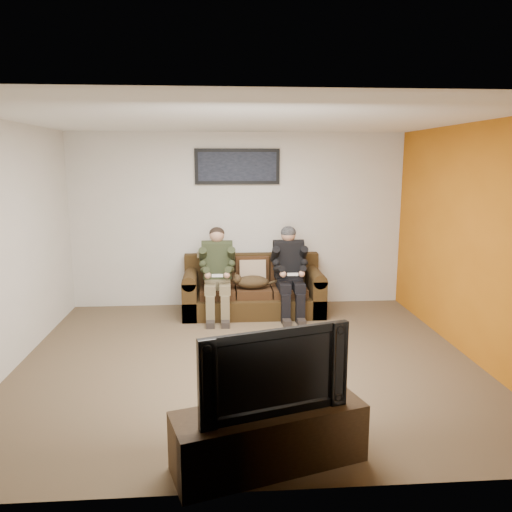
{
  "coord_description": "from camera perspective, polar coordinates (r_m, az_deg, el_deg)",
  "views": [
    {
      "loc": [
        -0.3,
        -5.23,
        2.18
      ],
      "look_at": [
        0.18,
        1.2,
        0.95
      ],
      "focal_mm": 35.0,
      "sensor_mm": 36.0,
      "label": 1
    }
  ],
  "objects": [
    {
      "name": "wall_left",
      "position": [
        5.74,
        -26.76,
        0.82
      ],
      "size": [
        0.0,
        4.5,
        4.5
      ],
      "primitive_type": "plane",
      "rotation": [
        1.57,
        0.0,
        1.57
      ],
      "color": "beige",
      "rests_on": "ground"
    },
    {
      "name": "television",
      "position": [
        3.59,
        1.58,
        -12.62
      ],
      "size": [
        1.09,
        0.45,
        0.63
      ],
      "primitive_type": "imported",
      "rotation": [
        0.0,
        0.0,
        0.29
      ],
      "color": "black",
      "rests_on": "tv_stand"
    },
    {
      "name": "person_right",
      "position": [
        7.11,
        3.85,
        -1.23
      ],
      "size": [
        0.51,
        0.86,
        1.26
      ],
      "color": "black",
      "rests_on": "sofa"
    },
    {
      "name": "person_left",
      "position": [
        7.04,
        -4.44,
        -1.39
      ],
      "size": [
        0.51,
        0.87,
        1.26
      ],
      "color": "brown",
      "rests_on": "sofa"
    },
    {
      "name": "tv_stand",
      "position": [
        3.84,
        1.53,
        -19.95
      ],
      "size": [
        1.46,
        0.83,
        0.44
      ],
      "primitive_type": "cube",
      "rotation": [
        0.0,
        0.0,
        0.29
      ],
      "color": "#332211",
      "rests_on": "ground"
    },
    {
      "name": "wall_front",
      "position": [
        3.12,
        1.38,
        -5.6
      ],
      "size": [
        5.0,
        0.0,
        5.0
      ],
      "primitive_type": "plane",
      "rotation": [
        -1.57,
        0.0,
        0.0
      ],
      "color": "beige",
      "rests_on": "ground"
    },
    {
      "name": "wall_back",
      "position": [
        7.54,
        -1.98,
        4.09
      ],
      "size": [
        5.0,
        0.0,
        5.0
      ],
      "primitive_type": "plane",
      "rotation": [
        1.57,
        0.0,
        0.0
      ],
      "color": "beige",
      "rests_on": "ground"
    },
    {
      "name": "framed_poster",
      "position": [
        7.45,
        -2.15,
        10.18
      ],
      "size": [
        1.25,
        0.05,
        0.52
      ],
      "color": "black",
      "rests_on": "wall_back"
    },
    {
      "name": "ceiling",
      "position": [
        5.25,
        -1.04,
        15.38
      ],
      "size": [
        5.0,
        5.0,
        0.0
      ],
      "primitive_type": "plane",
      "rotation": [
        3.14,
        0.0,
        0.0
      ],
      "color": "silver",
      "rests_on": "ground"
    },
    {
      "name": "throw_blanket",
      "position": [
        7.43,
        -5.15,
        0.19
      ],
      "size": [
        0.41,
        0.2,
        0.07
      ],
      "primitive_type": "cube",
      "color": "gray",
      "rests_on": "sofa"
    },
    {
      "name": "wall_right",
      "position": [
        6.0,
        23.62,
        1.45
      ],
      "size": [
        0.0,
        4.5,
        4.5
      ],
      "primitive_type": "plane",
      "rotation": [
        1.57,
        0.0,
        -1.57
      ],
      "color": "beige",
      "rests_on": "ground"
    },
    {
      "name": "accent_wall_right",
      "position": [
        5.99,
        23.53,
        1.45
      ],
      "size": [
        0.0,
        4.5,
        4.5
      ],
      "primitive_type": "plane",
      "rotation": [
        1.57,
        0.0,
        -1.57
      ],
      "color": "#B56312",
      "rests_on": "ground"
    },
    {
      "name": "sofa",
      "position": [
        7.31,
        -0.36,
        -4.03
      ],
      "size": [
        2.0,
        0.86,
        0.82
      ],
      "color": "#33220F",
      "rests_on": "ground"
    },
    {
      "name": "floor",
      "position": [
        5.67,
        -0.95,
        -11.8
      ],
      "size": [
        5.0,
        5.0,
        0.0
      ],
      "primitive_type": "plane",
      "color": "brown",
      "rests_on": "ground"
    },
    {
      "name": "cat",
      "position": [
        7.06,
        -0.57,
        -2.97
      ],
      "size": [
        0.66,
        0.26,
        0.24
      ],
      "color": "#48341C",
      "rests_on": "sofa"
    },
    {
      "name": "throw_pillow",
      "position": [
        7.28,
        -0.38,
        -1.88
      ],
      "size": [
        0.38,
        0.18,
        0.38
      ],
      "primitive_type": "cube",
      "rotation": [
        -0.21,
        0.0,
        0.0
      ],
      "color": "tan",
      "rests_on": "sofa"
    }
  ]
}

